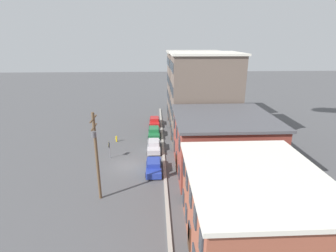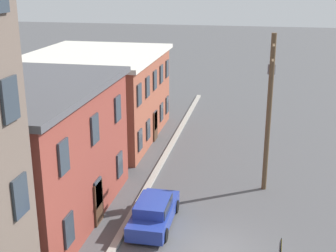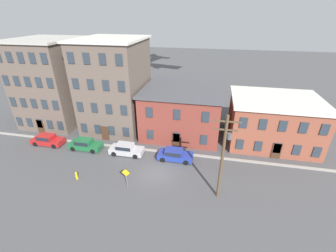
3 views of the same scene
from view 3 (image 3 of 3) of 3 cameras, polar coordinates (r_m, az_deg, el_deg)
name	(u,v)px [view 3 (image 3 of 3)]	position (r m, az deg, el deg)	size (l,w,h in m)	color
ground_plane	(156,173)	(26.59, -3.12, -11.93)	(200.00, 200.00, 0.00)	#4C4C4F
kerb_strip	(164,152)	(30.07, -0.99, -6.52)	(56.00, 0.36, 0.16)	#9E998E
apartment_corner	(53,82)	(40.98, -27.20, 9.87)	(9.28, 10.21, 13.23)	#66564C
apartment_midblock	(115,85)	(35.52, -13.33, 10.07)	(9.09, 10.34, 13.49)	#66564C
apartment_far	(183,109)	(34.28, 3.73, 4.29)	(11.44, 11.35, 6.92)	brown
apartment_annex	(272,120)	(34.40, 25.01, 1.33)	(11.74, 9.56, 6.46)	brown
car_red	(47,139)	(35.72, -28.30, -3.02)	(4.40, 1.92, 1.43)	#B21E1E
car_green	(85,144)	(32.41, -20.32, -4.32)	(4.40, 1.92, 1.43)	#1E6638
car_silver	(126,149)	(29.91, -10.60, -5.71)	(4.40, 1.92, 1.43)	#B7B7BC
car_blue	(175,154)	(28.36, 1.75, -7.21)	(4.40, 1.92, 1.43)	#233899
caution_sign	(126,175)	(24.22, -10.58, -12.08)	(1.02, 0.08, 2.41)	slate
utility_pole	(223,154)	(21.29, 13.84, -7.01)	(2.40, 0.44, 9.01)	brown
fire_hydrant	(76,176)	(27.45, -22.22, -11.57)	(0.24, 0.34, 0.96)	yellow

